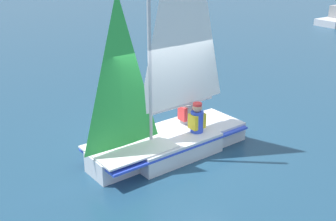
# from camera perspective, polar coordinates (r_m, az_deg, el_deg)

# --- Properties ---
(ground_plane) EXTENTS (260.00, 260.00, 0.00)m
(ground_plane) POSITION_cam_1_polar(r_m,az_deg,el_deg) (9.85, 0.00, -5.73)
(ground_plane) COLOR navy
(sailboat_main) EXTENTS (4.06, 2.77, 6.25)m
(sailboat_main) POSITION_cam_1_polar(r_m,az_deg,el_deg) (9.50, 0.12, -1.11)
(sailboat_main) COLOR silver
(sailboat_main) RESTS_ON ground_plane
(sailor_helm) EXTENTS (0.41, 0.39, 1.16)m
(sailor_helm) POSITION_cam_1_polar(r_m,az_deg,el_deg) (9.76, 3.93, -1.93)
(sailor_helm) COLOR black
(sailor_helm) RESTS_ON ground_plane
(sailor_crew) EXTENTS (0.41, 0.39, 1.16)m
(sailor_crew) POSITION_cam_1_polar(r_m,az_deg,el_deg) (10.24, 2.50, -0.82)
(sailor_crew) COLOR black
(sailor_crew) RESTS_ON ground_plane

